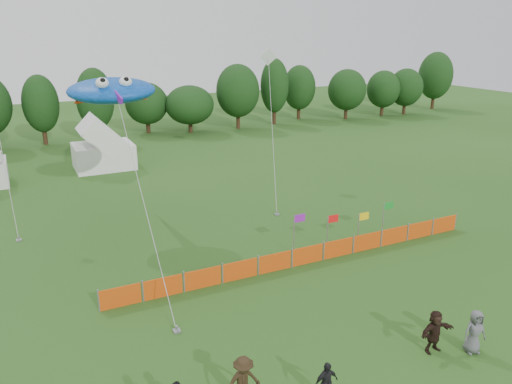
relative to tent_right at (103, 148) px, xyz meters
name	(u,v)px	position (x,y,z in m)	size (l,w,h in m)	color
ground	(326,368)	(2.39, -32.54, -1.86)	(160.00, 160.00, 0.00)	#234C16
treeline	(118,102)	(3.99, 12.39, 2.32)	(104.57, 8.78, 8.36)	#382314
tent_right	(103,148)	(0.00, 0.00, 0.00)	(5.22, 4.18, 3.68)	white
barrier_fence	(307,255)	(6.35, -24.74, -1.36)	(21.90, 0.06, 1.00)	#CE440B
flag_row	(344,222)	(9.52, -23.57, -0.43)	(6.73, 0.69, 2.27)	gray
spectator_c	(243,382)	(-1.24, -32.98, -0.90)	(1.24, 0.71, 1.92)	black
spectator_d	(326,383)	(1.35, -34.03, -1.07)	(0.92, 0.38, 1.57)	black
spectator_e	(475,332)	(8.11, -34.24, -0.95)	(0.89, 0.58, 1.82)	#55565A
spectator_f	(435,331)	(6.75, -33.52, -0.97)	(1.65, 0.53, 1.78)	black
stingray_kite	(110,90)	(-1.44, -14.49, 6.76)	(6.52, 20.10, 9.59)	blue
small_kite_white	(270,90)	(11.37, -10.71, 5.70)	(4.78, 9.33, 10.66)	silver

